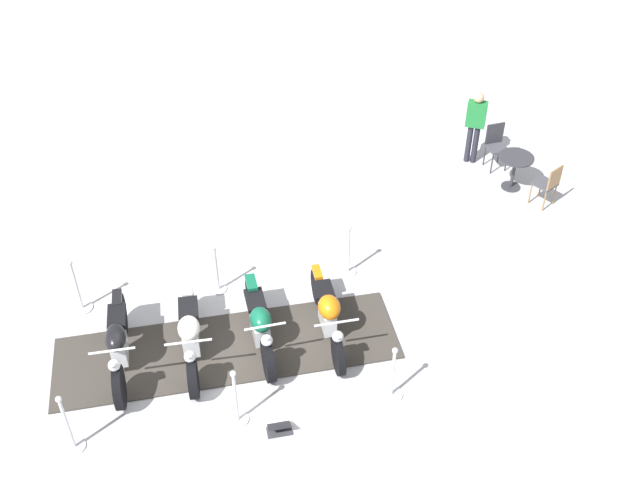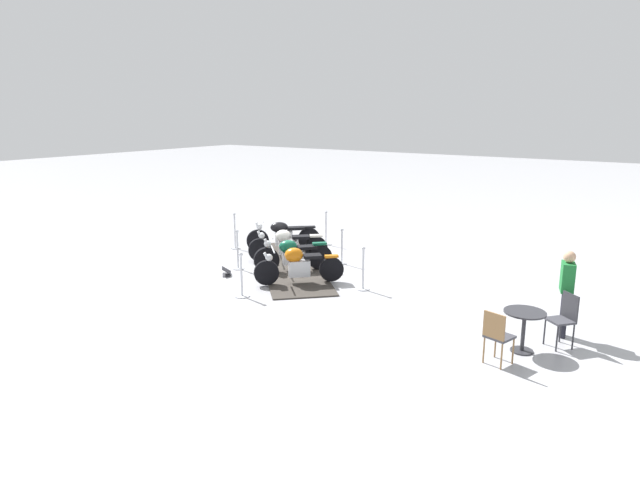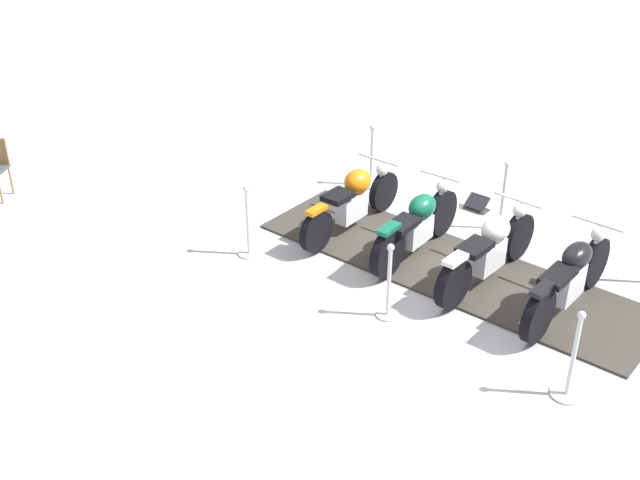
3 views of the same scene
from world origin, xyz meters
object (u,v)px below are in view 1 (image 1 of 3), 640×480
at_px(stanchion_right_rear, 392,382).
at_px(stanchion_left_front, 79,294).
at_px(motorcycle_black, 118,344).
at_px(stanchion_left_mid, 217,274).
at_px(info_placard, 279,429).
at_px(motorcycle_forest, 260,325).
at_px(cafe_chair_across_table, 496,143).
at_px(motorcycle_copper, 328,314).
at_px(stanchion_right_front, 69,431).
at_px(stanchion_left_rear, 348,257).
at_px(bystander_person, 475,121).
at_px(cafe_table, 515,165).
at_px(cafe_chair_near_table, 548,183).
at_px(motorcycle_cream, 190,335).
at_px(stanchion_right_mid, 236,405).

relative_size(stanchion_right_rear, stanchion_left_front, 0.96).
bearing_deg(motorcycle_black, stanchion_left_mid, 132.35).
bearing_deg(info_placard, motorcycle_forest, -89.51).
bearing_deg(cafe_chair_across_table, motorcycle_black, -67.53).
bearing_deg(motorcycle_copper, stanchion_right_front, -71.11).
xyz_separation_m(stanchion_left_rear, bystander_person, (0.35, 4.53, 0.64)).
relative_size(stanchion_left_mid, cafe_table, 1.36).
relative_size(stanchion_left_front, stanchion_left_rear, 1.03).
relative_size(motorcycle_black, stanchion_left_front, 1.56).
xyz_separation_m(stanchion_right_rear, info_placard, (-1.04, -1.47, -0.24)).
bearing_deg(cafe_chair_across_table, cafe_chair_near_table, 11.88).
height_order(motorcycle_cream, stanchion_right_front, stanchion_right_front).
bearing_deg(motorcycle_forest, cafe_table, 118.12).
distance_m(motorcycle_cream, motorcycle_forest, 1.10).
bearing_deg(stanchion_right_rear, motorcycle_copper, 160.86).
height_order(stanchion_left_mid, cafe_table, stanchion_left_mid).
bearing_deg(stanchion_left_front, motorcycle_cream, 5.29).
relative_size(cafe_table, cafe_chair_near_table, 0.80).
distance_m(motorcycle_copper, bystander_person, 6.09).
bearing_deg(motorcycle_copper, stanchion_right_rear, 26.01).
xyz_separation_m(stanchion_left_mid, cafe_chair_near_table, (3.93, 5.51, 0.18)).
bearing_deg(cafe_table, bystander_person, 158.72).
bearing_deg(cafe_chair_near_table, stanchion_right_rear, 103.64).
xyz_separation_m(stanchion_right_front, stanchion_left_mid, (-0.34, 3.68, -0.02)).
height_order(stanchion_left_rear, bystander_person, bystander_person).
height_order(cafe_table, cafe_chair_across_table, cafe_chair_across_table).
xyz_separation_m(cafe_chair_near_table, cafe_chair_across_table, (-1.42, 0.76, 0.02)).
xyz_separation_m(motorcycle_copper, info_placard, (0.43, -1.98, -0.44)).
xyz_separation_m(motorcycle_black, cafe_chair_across_table, (2.65, 8.46, 0.07)).
xyz_separation_m(motorcycle_copper, stanchion_left_mid, (-2.21, -0.11, -0.14)).
bearing_deg(stanchion_left_rear, stanchion_right_mid, -84.71).
bearing_deg(stanchion_right_mid, stanchion_left_mid, 134.52).
distance_m(stanchion_left_rear, cafe_chair_across_table, 4.70).
bearing_deg(info_placard, motorcycle_cream, -57.08).
xyz_separation_m(stanchion_left_rear, stanchion_right_front, (-1.32, -5.32, 0.03)).
xyz_separation_m(motorcycle_cream, cafe_chair_across_table, (1.87, 7.69, 0.09)).
relative_size(stanchion_left_mid, cafe_chair_across_table, 1.03).
xyz_separation_m(motorcycle_copper, cafe_table, (0.93, 5.63, 0.06)).
bearing_deg(stanchion_left_mid, motorcycle_black, -94.00).
height_order(motorcycle_black, stanchion_right_front, stanchion_right_front).
bearing_deg(motorcycle_black, stanchion_left_front, -153.87).
distance_m(motorcycle_black, cafe_table, 8.58).
height_order(motorcycle_forest, stanchion_right_mid, stanchion_right_mid).
height_order(stanchion_right_front, cafe_chair_near_table, stanchion_right_front).
distance_m(motorcycle_copper, stanchion_right_mid, 2.16).
xyz_separation_m(motorcycle_copper, stanchion_right_rear, (1.46, -0.51, -0.20)).
bearing_deg(cafe_table, stanchion_right_front, -106.54).
distance_m(stanchion_left_front, cafe_table, 8.80).
xyz_separation_m(motorcycle_forest, stanchion_right_rear, (2.26, 0.25, -0.17)).
xyz_separation_m(stanchion_right_mid, bystander_person, (0.01, 8.21, 0.64)).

